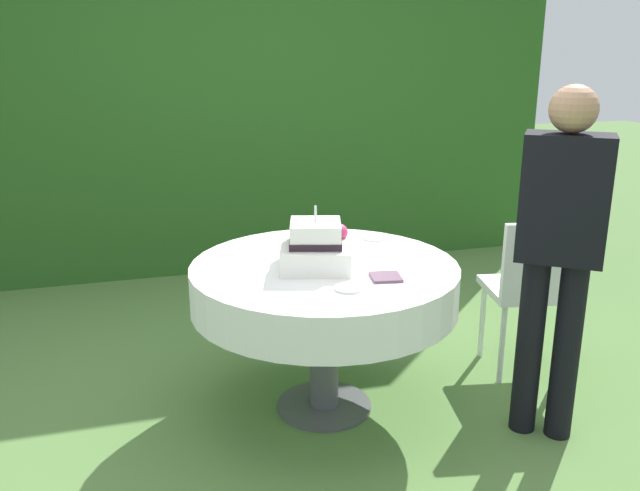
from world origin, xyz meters
The scene contains 10 objects.
ground_plane centered at (0.00, 0.00, 0.00)m, with size 20.00×20.00×0.00m, color #547A3D.
foliage_hedge centered at (0.00, 2.49, 1.47)m, with size 5.04×0.56×2.93m, color #28561E.
cake_table centered at (0.00, 0.00, 0.65)m, with size 1.27×1.27×0.76m.
wedding_cake centered at (-0.05, -0.03, 0.85)m, with size 0.39×0.39×0.29m.
serving_plate_near centered at (0.37, 0.33, 0.76)m, with size 0.11×0.11×0.01m, color white.
serving_plate_far centered at (0.01, -0.35, 0.76)m, with size 0.12×0.12×0.01m, color white.
serving_plate_left centered at (0.05, 0.30, 0.76)m, with size 0.11×0.11×0.01m, color white.
napkin_stack centered at (0.21, -0.26, 0.76)m, with size 0.13×0.13×0.01m, color #6B4C60.
garden_chair centered at (1.15, 0.04, 0.54)m, with size 0.47×0.47×0.89m.
standing_person centered at (0.92, -0.48, 0.93)m, with size 0.41×0.37×1.60m.
Camera 1 is at (-0.84, -2.89, 1.78)m, focal length 37.90 mm.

